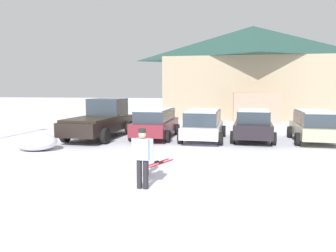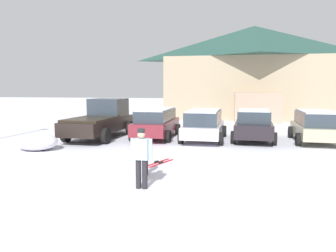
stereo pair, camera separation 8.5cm
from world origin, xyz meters
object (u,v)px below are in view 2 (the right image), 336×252
Objects in this scene: skier_adult_in_blue_parka at (141,155)px; parked_white_suv at (204,124)px; skier_child_in_red_jacket at (145,157)px; parked_beige_suv at (316,125)px; pickup_truck at (102,120)px; parked_maroon_van at (156,122)px; plowed_snow_pile at (36,142)px; parked_black_sedan at (254,125)px; ski_lodge at (253,71)px; pair_of_skis at (159,163)px.

parked_white_suv is at bearing 82.81° from skier_adult_in_blue_parka.
skier_adult_in_blue_parka reaches higher than skier_child_in_red_jacket.
pickup_truck reaches higher than parked_beige_suv.
parked_maroon_van is at bearing 99.75° from skier_child_in_red_jacket.
pickup_truck is (-3.03, -0.34, 0.11)m from parked_maroon_van.
skier_adult_in_blue_parka is at bearing -37.12° from plowed_snow_pile.
parked_black_sedan is 9.86m from skier_adult_in_blue_parka.
skier_child_in_red_jacket is 6.68m from plowed_snow_pile.
parked_black_sedan is at bearing 63.34° from skier_child_in_red_jacket.
skier_adult_in_blue_parka is 7.63m from plowed_snow_pile.
parked_black_sedan is 2.40× the size of plowed_snow_pile.
parked_maroon_van reaches higher than parked_beige_suv.
pickup_truck reaches higher than skier_child_in_red_jacket.
ski_lodge is 22.51m from plowed_snow_pile.
parked_maroon_van is at bearing -112.70° from ski_lodge.
parked_black_sedan is 3.05× the size of pair_of_skis.
ski_lodge reaches higher than pair_of_skis.
parked_maroon_van is 6.37m from plowed_snow_pile.
ski_lodge is at bearing 77.02° from pair_of_skis.
skier_adult_in_blue_parka is 1.59× the size of skier_child_in_red_jacket.
skier_adult_in_blue_parka reaches higher than parked_beige_suv.
parked_black_sedan is 4.40× the size of skier_child_in_red_jacket.
pickup_truck is at bearing 179.79° from parked_white_suv.
skier_adult_in_blue_parka is (-4.67, -23.97, -3.40)m from ski_lodge.
parked_white_suv is at bearing -176.67° from parked_beige_suv.
skier_adult_in_blue_parka is at bearing -80.23° from skier_child_in_red_jacket.
plowed_snow_pile is (-4.51, -4.48, -0.50)m from parked_maroon_van.
parked_black_sedan is (5.24, 0.08, -0.05)m from parked_maroon_van.
parked_white_suv is 5.69m from pickup_truck.
skier_adult_in_blue_parka reaches higher than plowed_snow_pile.
parked_black_sedan is 10.77m from plowed_snow_pile.
pickup_truck reaches higher than parked_white_suv.
pair_of_skis is at bearing -102.98° from ski_lodge.
parked_black_sedan is at bearing 0.85° from parked_maroon_van.
skier_adult_in_blue_parka is 1.42m from skier_child_in_red_jacket.
parked_beige_suv is 2.88× the size of pair_of_skis.
pickup_truck reaches higher than parked_black_sedan.
parked_white_suv is 8.78m from skier_adult_in_blue_parka.
pickup_truck reaches higher than pair_of_skis.
ski_lodge is 16.52m from parked_maroon_van.
parked_white_suv reaches higher than plowed_snow_pile.
ski_lodge is at bearing 86.17° from parked_black_sedan.
pair_of_skis is 0.78× the size of plowed_snow_pile.
skier_adult_in_blue_parka is 1.10× the size of pair_of_skis.
ski_lodge is at bearing 58.71° from pickup_truck.
ski_lodge is 3.46× the size of parked_maroon_van.
parked_black_sedan is 8.73m from skier_child_in_red_jacket.
ski_lodge is 15.47m from parked_beige_suv.
ski_lodge is 21.88m from pair_of_skis.
skier_child_in_red_jacket is (-3.91, -7.80, -0.24)m from parked_black_sedan.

